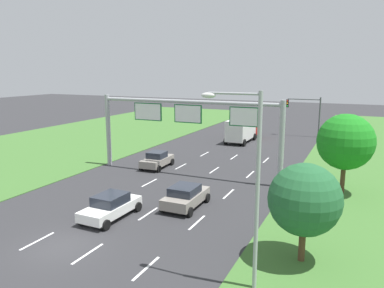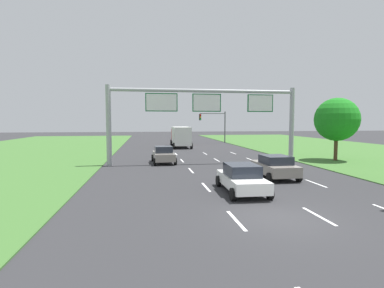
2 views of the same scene
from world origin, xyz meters
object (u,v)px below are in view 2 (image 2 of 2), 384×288
at_px(sign_gantry, 205,110).
at_px(traffic_light_mast, 214,121).
at_px(car_lead_silver, 164,155).
at_px(car_mid_lane, 275,166).
at_px(box_truck, 180,136).
at_px(car_near_red, 242,178).
at_px(roadside_tree_mid, 337,120).

xyz_separation_m(sign_gantry, traffic_light_mast, (6.65, 25.29, -1.06)).
bearing_deg(car_lead_silver, car_mid_lane, -52.54).
bearing_deg(box_truck, car_near_red, -89.12).
height_order(car_near_red, sign_gantry, sign_gantry).
bearing_deg(sign_gantry, car_mid_lane, -65.41).
distance_m(car_lead_silver, roadside_tree_mid, 17.09).
xyz_separation_m(sign_gantry, roadside_tree_mid, (13.01, 0.07, -0.88)).
bearing_deg(car_near_red, traffic_light_mast, 80.87).
distance_m(car_near_red, car_mid_lane, 5.10).
distance_m(box_truck, sign_gantry, 18.21).
relative_size(car_lead_silver, car_mid_lane, 1.00).
xyz_separation_m(car_lead_silver, box_truck, (3.49, 16.77, 0.89)).
distance_m(car_mid_lane, box_truck, 25.56).
bearing_deg(traffic_light_mast, car_near_red, -100.61).
height_order(sign_gantry, traffic_light_mast, sign_gantry).
distance_m(car_lead_silver, box_truck, 17.16).
relative_size(car_lead_silver, traffic_light_mast, 0.73).
xyz_separation_m(car_near_red, sign_gantry, (0.16, 11.04, 4.15)).
height_order(car_mid_lane, box_truck, box_truck).
relative_size(sign_gantry, roadside_tree_mid, 2.80).
bearing_deg(box_truck, car_lead_silver, -101.04).
relative_size(car_near_red, traffic_light_mast, 0.80).
relative_size(car_near_red, sign_gantry, 0.26).
height_order(car_lead_silver, sign_gantry, sign_gantry).
relative_size(traffic_light_mast, roadside_tree_mid, 0.91).
xyz_separation_m(box_truck, sign_gantry, (0.24, -17.91, 3.26)).
height_order(car_lead_silver, car_mid_lane, car_lead_silver).
bearing_deg(roadside_tree_mid, car_near_red, -139.83).
xyz_separation_m(car_mid_lane, traffic_light_mast, (3.27, 32.67, 3.07)).
bearing_deg(roadside_tree_mid, car_mid_lane, -142.31).
height_order(car_mid_lane, traffic_light_mast, traffic_light_mast).
height_order(car_lead_silver, box_truck, box_truck).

